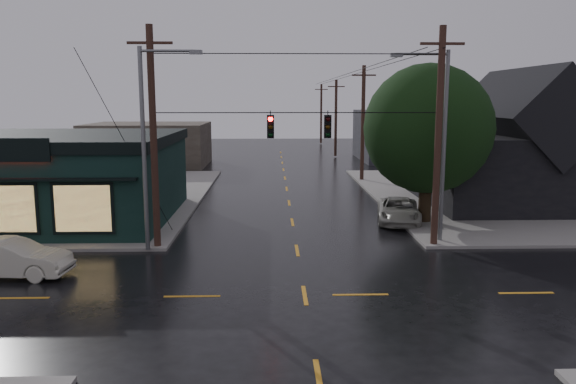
{
  "coord_description": "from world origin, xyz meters",
  "views": [
    {
      "loc": [
        -1.15,
        -19.08,
        6.91
      ],
      "look_at": [
        -0.47,
        4.21,
        3.04
      ],
      "focal_mm": 35.0,
      "sensor_mm": 36.0,
      "label": 1
    }
  ],
  "objects_px": {
    "corner_tree": "(428,129)",
    "suv_silver": "(399,211)",
    "utility_pole_nw": "(158,249)",
    "sedan_cream": "(11,259)",
    "utility_pole_ne": "(433,247)"
  },
  "relations": [
    {
      "from": "corner_tree",
      "to": "suv_silver",
      "type": "distance_m",
      "value": 4.82
    },
    {
      "from": "utility_pole_nw",
      "to": "suv_silver",
      "type": "relative_size",
      "value": 2.06
    },
    {
      "from": "corner_tree",
      "to": "utility_pole_nw",
      "type": "bearing_deg",
      "value": -160.33
    },
    {
      "from": "utility_pole_nw",
      "to": "suv_silver",
      "type": "distance_m",
      "value": 13.58
    },
    {
      "from": "corner_tree",
      "to": "sedan_cream",
      "type": "bearing_deg",
      "value": -154.28
    },
    {
      "from": "sedan_cream",
      "to": "suv_silver",
      "type": "xyz_separation_m",
      "value": [
        17.37,
        9.34,
        -0.06
      ]
    },
    {
      "from": "utility_pole_nw",
      "to": "sedan_cream",
      "type": "xyz_separation_m",
      "value": [
        -4.87,
        -4.07,
        0.75
      ]
    },
    {
      "from": "sedan_cream",
      "to": "suv_silver",
      "type": "relative_size",
      "value": 0.92
    },
    {
      "from": "corner_tree",
      "to": "sedan_cream",
      "type": "height_order",
      "value": "corner_tree"
    },
    {
      "from": "corner_tree",
      "to": "utility_pole_nw",
      "type": "xyz_separation_m",
      "value": [
        -13.89,
        -4.96,
        -5.29
      ]
    },
    {
      "from": "utility_pole_nw",
      "to": "utility_pole_ne",
      "type": "distance_m",
      "value": 13.0
    },
    {
      "from": "utility_pole_ne",
      "to": "sedan_cream",
      "type": "distance_m",
      "value": 18.34
    },
    {
      "from": "utility_pole_nw",
      "to": "corner_tree",
      "type": "bearing_deg",
      "value": 19.67
    },
    {
      "from": "sedan_cream",
      "to": "corner_tree",
      "type": "bearing_deg",
      "value": -59.69
    },
    {
      "from": "utility_pole_ne",
      "to": "suv_silver",
      "type": "xyz_separation_m",
      "value": [
        -0.5,
        5.27,
        0.68
      ]
    }
  ]
}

